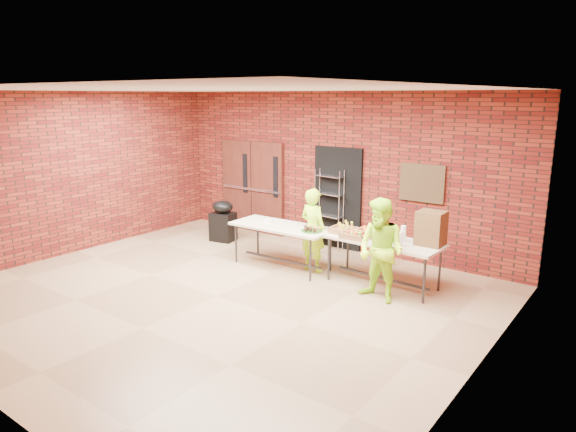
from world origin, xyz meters
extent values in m
cube|color=#8C6F4B|center=(0.00, 0.00, -0.02)|extent=(8.00, 7.00, 0.04)
cube|color=silver|center=(0.00, 0.00, 3.22)|extent=(8.00, 7.00, 0.04)
cube|color=maroon|center=(0.00, 3.52, 1.60)|extent=(8.00, 0.04, 3.20)
cube|color=maroon|center=(-4.02, 0.00, 1.60)|extent=(0.04, 7.00, 3.20)
cube|color=maroon|center=(4.02, 0.00, 1.60)|extent=(0.04, 7.00, 3.20)
cube|color=#4D2016|center=(-2.65, 3.44, 1.05)|extent=(0.88, 0.08, 2.10)
cube|color=#4D2016|center=(-1.75, 3.44, 1.05)|extent=(0.88, 0.08, 2.10)
cube|color=black|center=(-2.37, 3.39, 1.35)|extent=(0.12, 0.02, 0.90)
cube|color=black|center=(-1.47, 3.39, 1.35)|extent=(0.12, 0.02, 0.90)
cube|color=silver|center=(-2.20, 3.38, 1.00)|extent=(1.70, 0.04, 0.05)
cube|color=black|center=(0.10, 3.46, 1.05)|extent=(1.10, 0.06, 2.10)
cube|color=#3D2C18|center=(1.90, 3.45, 1.55)|extent=(0.85, 0.04, 0.70)
cube|color=#C6B697|center=(-0.05, 1.77, 0.77)|extent=(1.95, 0.85, 0.04)
cube|color=#2F2E34|center=(-0.05, 1.77, 0.13)|extent=(1.71, 0.09, 0.03)
cylinder|color=#2F2E34|center=(-0.91, 2.10, 0.37)|extent=(0.04, 0.04, 0.75)
cylinder|color=#2F2E34|center=(0.80, 2.10, 0.37)|extent=(0.04, 0.04, 0.75)
cylinder|color=#2F2E34|center=(-0.91, 1.45, 0.37)|extent=(0.04, 0.04, 0.75)
cylinder|color=#2F2E34|center=(0.80, 1.45, 0.37)|extent=(0.04, 0.04, 0.75)
cube|color=#C6B697|center=(1.88, 2.02, 0.77)|extent=(1.97, 0.91, 0.04)
cube|color=#2F2E34|center=(1.88, 2.02, 0.13)|extent=(1.71, 0.14, 0.03)
cylinder|color=#2F2E34|center=(1.02, 2.34, 0.38)|extent=(0.04, 0.04, 0.75)
cylinder|color=#2F2E34|center=(2.74, 2.34, 0.38)|extent=(0.04, 0.04, 0.75)
cylinder|color=#2F2E34|center=(1.02, 1.69, 0.38)|extent=(0.04, 0.04, 0.75)
cylinder|color=#2F2E34|center=(2.74, 1.69, 0.38)|extent=(0.04, 0.04, 0.75)
cube|color=olive|center=(1.14, 1.97, 0.83)|extent=(0.44, 0.34, 0.07)
cube|color=olive|center=(1.64, 2.08, 0.83)|extent=(0.50, 0.39, 0.08)
cube|color=olive|center=(1.45, 1.81, 0.83)|extent=(0.44, 0.34, 0.07)
cylinder|color=#195115|center=(0.62, 1.76, 0.80)|extent=(0.38, 0.38, 0.01)
cube|color=white|center=(-0.41, 1.82, 0.82)|extent=(0.16, 0.11, 0.05)
cube|color=brown|center=(2.60, 2.19, 1.07)|extent=(0.42, 0.37, 0.55)
cylinder|color=white|center=(2.16, 1.85, 0.92)|extent=(0.09, 0.09, 0.26)
cylinder|color=white|center=(2.26, 1.84, 0.91)|extent=(0.08, 0.08, 0.23)
cylinder|color=white|center=(2.18, 2.09, 0.93)|extent=(0.09, 0.09, 0.27)
cube|color=black|center=(-2.16, 2.40, 0.31)|extent=(0.56, 0.49, 0.63)
ellipsoid|color=black|center=(-2.16, 2.40, 0.76)|extent=(0.56, 0.50, 0.27)
imported|color=#B5FF1C|center=(0.52, 1.95, 0.76)|extent=(0.60, 0.45, 1.52)
imported|color=#B5FF1C|center=(2.13, 1.41, 0.81)|extent=(0.89, 0.75, 1.61)
camera|label=1|loc=(5.49, -5.44, 3.11)|focal=32.00mm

